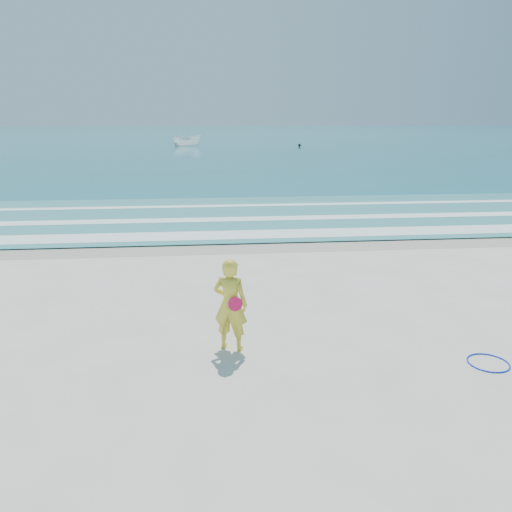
{
  "coord_description": "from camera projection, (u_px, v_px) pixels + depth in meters",
  "views": [
    {
      "loc": [
        -1.26,
        -7.75,
        4.35
      ],
      "look_at": [
        -0.11,
        4.0,
        1.0
      ],
      "focal_mm": 35.0,
      "sensor_mm": 36.0,
      "label": 1
    }
  ],
  "objects": [
    {
      "name": "hoop",
      "position": [
        488.0,
        363.0,
        9.05
      ],
      "size": [
        0.88,
        0.88,
        0.03
      ],
      "primitive_type": "torus",
      "rotation": [
        0.0,
        0.0,
        0.22
      ],
      "color": "#0B26D4",
      "rests_on": "ground"
    },
    {
      "name": "wet_sand",
      "position": [
        245.0,
        245.0,
        17.34
      ],
      "size": [
        400.0,
        2.4,
        0.0
      ],
      "primitive_type": "cube",
      "color": "#B2A893",
      "rests_on": "ground"
    },
    {
      "name": "boat",
      "position": [
        187.0,
        140.0,
        71.42
      ],
      "size": [
        4.47,
        2.37,
        1.64
      ],
      "primitive_type": "imported",
      "rotation": [
        0.0,
        0.0,
        1.76
      ],
      "color": "white",
      "rests_on": "ocean"
    },
    {
      "name": "buoy",
      "position": [
        299.0,
        145.0,
        70.5
      ],
      "size": [
        0.4,
        0.4,
        0.4
      ],
      "primitive_type": "sphere",
      "color": "black",
      "rests_on": "ocean"
    },
    {
      "name": "ocean",
      "position": [
        212.0,
        135.0,
        109.26
      ],
      "size": [
        400.0,
        190.0,
        0.04
      ],
      "primitive_type": "cube",
      "color": "#19727F",
      "rests_on": "ground"
    },
    {
      "name": "foam_mid",
      "position": [
        238.0,
        219.0,
        21.35
      ],
      "size": [
        400.0,
        0.9,
        0.01
      ],
      "primitive_type": "cube",
      "color": "white",
      "rests_on": "shallow"
    },
    {
      "name": "woman",
      "position": [
        231.0,
        304.0,
        9.4
      ],
      "size": [
        0.77,
        0.64,
        1.81
      ],
      "color": "yellow",
      "rests_on": "ground"
    },
    {
      "name": "foam_far",
      "position": [
        233.0,
        206.0,
        24.51
      ],
      "size": [
        400.0,
        0.6,
        0.01
      ],
      "primitive_type": "cube",
      "color": "white",
      "rests_on": "shallow"
    },
    {
      "name": "ground",
      "position": [
        284.0,
        373.0,
        8.73
      ],
      "size": [
        400.0,
        400.0,
        0.0
      ],
      "primitive_type": "plane",
      "color": "silver",
      "rests_on": "ground"
    },
    {
      "name": "shallow",
      "position": [
        236.0,
        216.0,
        22.12
      ],
      "size": [
        400.0,
        10.0,
        0.01
      ],
      "primitive_type": "cube",
      "color": "#59B7AD",
      "rests_on": "ocean"
    },
    {
      "name": "foam_near",
      "position": [
        242.0,
        235.0,
        18.58
      ],
      "size": [
        400.0,
        1.4,
        0.01
      ],
      "primitive_type": "cube",
      "color": "white",
      "rests_on": "shallow"
    }
  ]
}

